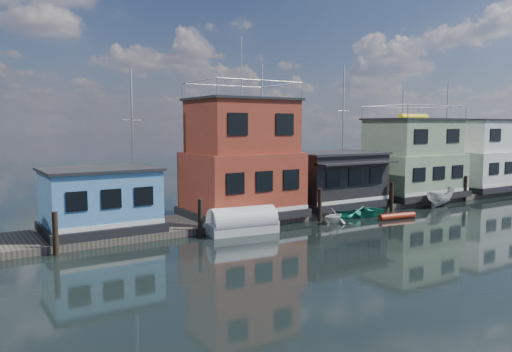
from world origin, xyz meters
TOP-DOWN VIEW (x-y plane):
  - ground at (0.00, 0.00)m, footprint 160.00×160.00m
  - dock at (0.00, 12.00)m, footprint 48.00×5.00m
  - houseboat_blue at (-18.00, 12.00)m, footprint 6.40×4.90m
  - houseboat_red at (-8.50, 12.00)m, footprint 7.40×5.90m
  - houseboat_dark at (-0.50, 11.98)m, footprint 7.40×6.10m
  - houseboat_green at (8.50, 12.00)m, footprint 8.40×5.90m
  - houseboat_white at (18.50, 12.00)m, footprint 8.40×5.90m
  - pilings at (-0.33, 9.20)m, footprint 42.28×0.28m
  - background_masts at (4.76, 18.00)m, footprint 36.40×0.16m
  - dinghy_teal at (-0.48, 8.92)m, footprint 4.67×4.15m
  - red_kayak at (0.88, 6.70)m, footprint 2.92×0.83m
  - motorboat at (8.07, 8.70)m, footprint 4.02×2.34m
  - tarp_runabout at (-10.52, 8.57)m, footprint 4.39×2.17m
  - dinghy_white at (-3.77, 8.04)m, footprint 2.24×2.04m

SIDE VIEW (x-z plane):
  - ground at x=0.00m, z-range 0.00..0.00m
  - dock at x=0.00m, z-range 0.00..0.40m
  - red_kayak at x=0.88m, z-range 0.00..0.42m
  - dinghy_teal at x=-0.48m, z-range 0.00..0.80m
  - dinghy_white at x=-3.77m, z-range 0.00..1.01m
  - tarp_runabout at x=-10.52m, z-range -0.22..1.50m
  - motorboat at x=8.07m, z-range 0.00..1.46m
  - pilings at x=-0.33m, z-range 0.00..2.20m
  - houseboat_blue at x=-18.00m, z-range 0.38..4.04m
  - houseboat_dark at x=-0.50m, z-range 0.39..4.45m
  - houseboat_white at x=18.50m, z-range 0.21..6.87m
  - houseboat_green at x=8.50m, z-range 0.03..7.06m
  - houseboat_red at x=-8.50m, z-range -1.83..10.03m
  - background_masts at x=4.76m, z-range -0.45..11.55m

